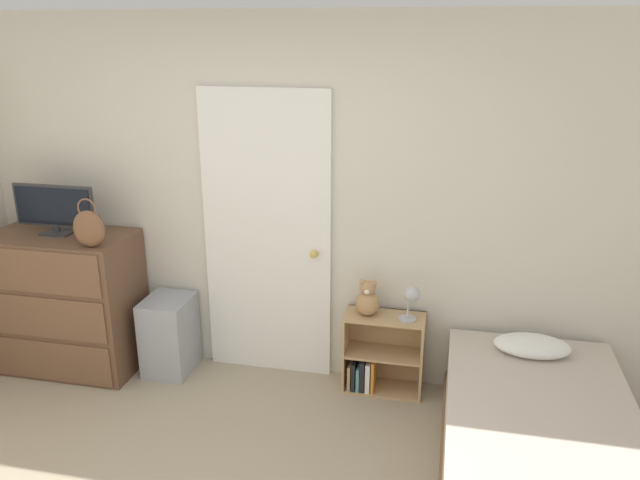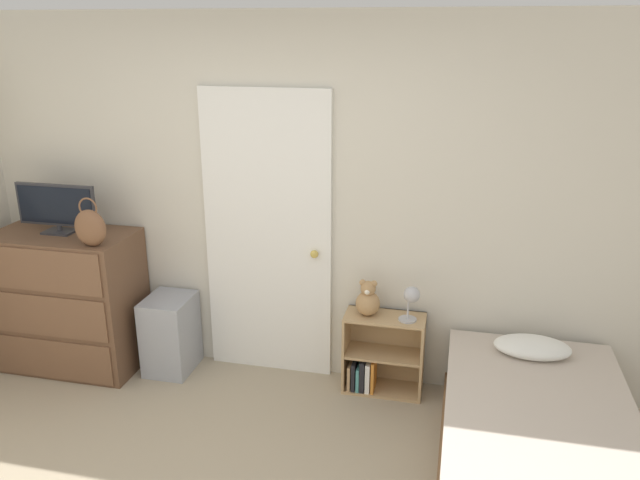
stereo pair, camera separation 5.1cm
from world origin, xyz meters
name	(u,v)px [view 2 (the right image)]	position (x,y,z in m)	size (l,w,h in m)	color
wall_back	(282,203)	(0.00, 1.95, 1.27)	(10.00, 0.06, 2.55)	beige
door_closed	(268,237)	(-0.10, 1.90, 1.03)	(0.92, 0.09, 2.07)	white
dresser	(70,300)	(-1.56, 1.62, 0.52)	(1.01, 0.56, 1.04)	brown
tv	(56,207)	(-1.58, 1.65, 1.23)	(0.61, 0.16, 0.36)	#2D2D33
handbag	(90,227)	(-1.18, 1.44, 1.17)	(0.23, 0.11, 0.34)	brown
storage_bin	(171,334)	(-0.81, 1.71, 0.29)	(0.32, 0.39, 0.57)	#999EA8
bookshelf	(378,358)	(0.73, 1.78, 0.24)	(0.55, 0.26, 0.57)	tan
teddy_bear	(368,300)	(0.65, 1.77, 0.68)	(0.17, 0.17, 0.25)	tan
desk_lamp	(411,298)	(0.94, 1.73, 0.74)	(0.14, 0.13, 0.25)	#B2B2B7
bed	(537,451)	(1.72, 0.98, 0.24)	(1.05, 1.87, 0.58)	brown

